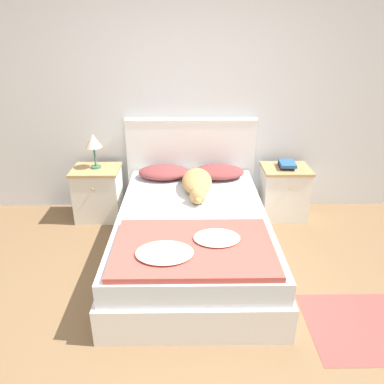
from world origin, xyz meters
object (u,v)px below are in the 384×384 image
(nightstand_right, at_px, (284,192))
(pillow_right, at_px, (219,172))
(pillow_left, at_px, (164,172))
(dog, at_px, (197,183))
(book_stack, at_px, (287,165))
(table_lamp, at_px, (93,142))
(nightstand_left, at_px, (98,193))
(bed, at_px, (192,236))

(nightstand_right, distance_m, pillow_right, 0.77)
(pillow_left, xyz_separation_m, dog, (0.35, -0.34, 0.02))
(dog, height_order, book_stack, dog)
(dog, relative_size, table_lamp, 2.22)
(nightstand_right, relative_size, pillow_left, 1.07)
(pillow_left, height_order, dog, dog)
(dog, bearing_deg, nightstand_left, 162.09)
(bed, relative_size, table_lamp, 5.66)
(dog, bearing_deg, pillow_left, 135.91)
(pillow_left, relative_size, table_lamp, 1.47)
(bed, xyz_separation_m, dog, (0.05, 0.47, 0.32))
(pillow_left, height_order, table_lamp, table_lamp)
(bed, bearing_deg, nightstand_right, 38.83)
(nightstand_left, xyz_separation_m, dog, (1.07, -0.35, 0.27))
(bed, xyz_separation_m, table_lamp, (-1.02, 0.85, 0.63))
(pillow_left, xyz_separation_m, pillow_right, (0.59, 0.00, 0.00))
(pillow_left, height_order, pillow_right, same)
(pillow_left, relative_size, pillow_right, 1.00)
(pillow_right, height_order, dog, dog)
(pillow_left, relative_size, book_stack, 2.29)
(nightstand_right, xyz_separation_m, book_stack, (0.00, 0.00, 0.32))
(nightstand_right, relative_size, pillow_right, 1.07)
(pillow_left, height_order, book_stack, book_stack)
(dog, bearing_deg, table_lamp, 160.84)
(pillow_left, xyz_separation_m, table_lamp, (-0.73, 0.04, 0.32))
(bed, height_order, table_lamp, table_lamp)
(pillow_right, distance_m, book_stack, 0.73)
(pillow_left, distance_m, table_lamp, 0.79)
(nightstand_left, height_order, book_stack, book_stack)
(pillow_right, height_order, book_stack, book_stack)
(dog, relative_size, book_stack, 3.46)
(pillow_right, bearing_deg, pillow_left, 180.00)
(pillow_left, bearing_deg, dog, -44.09)
(bed, relative_size, pillow_left, 3.85)
(nightstand_right, xyz_separation_m, pillow_right, (-0.73, -0.01, 0.25))
(nightstand_left, bearing_deg, book_stack, 0.04)
(nightstand_left, distance_m, dog, 1.16)
(pillow_right, xyz_separation_m, book_stack, (0.73, 0.01, 0.08))
(nightstand_left, relative_size, table_lamp, 1.57)
(nightstand_left, bearing_deg, nightstand_right, 0.00)
(nightstand_left, height_order, dog, dog)
(nightstand_right, xyz_separation_m, pillow_left, (-1.31, -0.01, 0.25))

